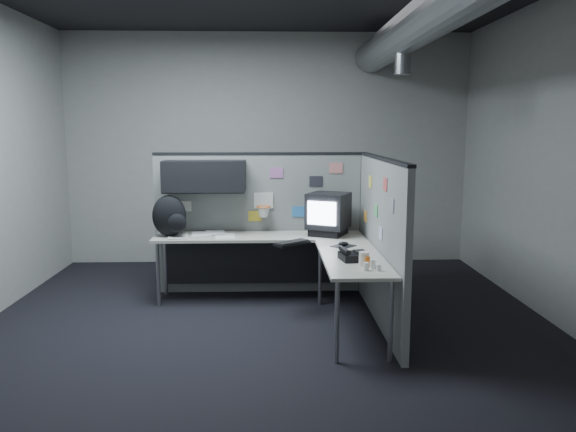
{
  "coord_description": "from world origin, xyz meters",
  "views": [
    {
      "loc": [
        0.02,
        -5.12,
        1.91
      ],
      "look_at": [
        0.2,
        0.35,
        1.04
      ],
      "focal_mm": 35.0,
      "sensor_mm": 36.0,
      "label": 1
    }
  ],
  "objects_px": {
    "keyboard": "(292,243)",
    "phone": "(352,256)",
    "monitor": "(328,213)",
    "desk": "(282,251)",
    "backpack": "(170,216)"
  },
  "relations": [
    {
      "from": "keyboard",
      "to": "phone",
      "type": "relative_size",
      "value": 1.46
    },
    {
      "from": "monitor",
      "to": "phone",
      "type": "bearing_deg",
      "value": -105.14
    },
    {
      "from": "desk",
      "to": "phone",
      "type": "bearing_deg",
      "value": -56.5
    },
    {
      "from": "keyboard",
      "to": "backpack",
      "type": "relative_size",
      "value": 0.87
    },
    {
      "from": "monitor",
      "to": "keyboard",
      "type": "distance_m",
      "value": 0.7
    },
    {
      "from": "desk",
      "to": "keyboard",
      "type": "bearing_deg",
      "value": -66.61
    },
    {
      "from": "keyboard",
      "to": "phone",
      "type": "xyz_separation_m",
      "value": [
        0.51,
        -0.7,
        0.03
      ]
    },
    {
      "from": "monitor",
      "to": "backpack",
      "type": "relative_size",
      "value": 1.2
    },
    {
      "from": "desk",
      "to": "keyboard",
      "type": "relative_size",
      "value": 5.84
    },
    {
      "from": "desk",
      "to": "monitor",
      "type": "distance_m",
      "value": 0.69
    },
    {
      "from": "keyboard",
      "to": "backpack",
      "type": "height_order",
      "value": "backpack"
    },
    {
      "from": "desk",
      "to": "phone",
      "type": "height_order",
      "value": "phone"
    },
    {
      "from": "keyboard",
      "to": "backpack",
      "type": "xyz_separation_m",
      "value": [
        -1.31,
        0.48,
        0.2
      ]
    },
    {
      "from": "phone",
      "to": "backpack",
      "type": "height_order",
      "value": "backpack"
    },
    {
      "from": "monitor",
      "to": "desk",
      "type": "bearing_deg",
      "value": -171.15
    }
  ]
}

